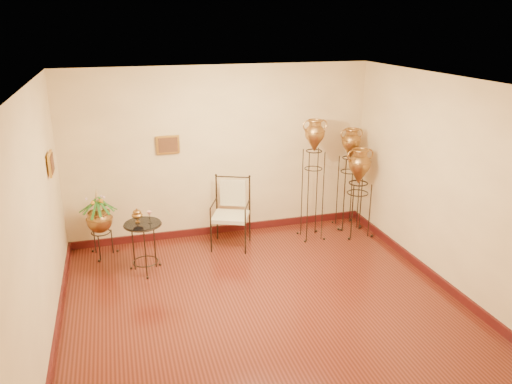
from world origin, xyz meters
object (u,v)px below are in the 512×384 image
object	(u,v)px
amphora_tall	(313,179)
armchair	(231,214)
side_table	(144,246)
planter_urn	(99,218)
amphora_mid	(349,178)

from	to	relation	value
amphora_tall	armchair	size ratio (longest dim) A/B	1.81
amphora_tall	side_table	world-z (taller)	amphora_tall
planter_urn	armchair	xyz separation A→B (m)	(1.98, -0.23, -0.07)
amphora_tall	planter_urn	world-z (taller)	amphora_tall
amphora_tall	planter_urn	xyz separation A→B (m)	(-3.35, 0.25, -0.40)
amphora_tall	planter_urn	size ratio (longest dim) A/B	1.79
amphora_tall	armchair	world-z (taller)	amphora_tall
planter_urn	amphora_tall	bearing A→B (deg)	-4.29
side_table	planter_urn	bearing A→B (deg)	130.38
amphora_mid	side_table	distance (m)	3.63
planter_urn	armchair	world-z (taller)	planter_urn
amphora_mid	side_table	size ratio (longest dim) A/B	1.86
amphora_tall	side_table	size ratio (longest dim) A/B	2.11
planter_urn	armchair	distance (m)	1.99
side_table	amphora_mid	bearing A→B (deg)	11.63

